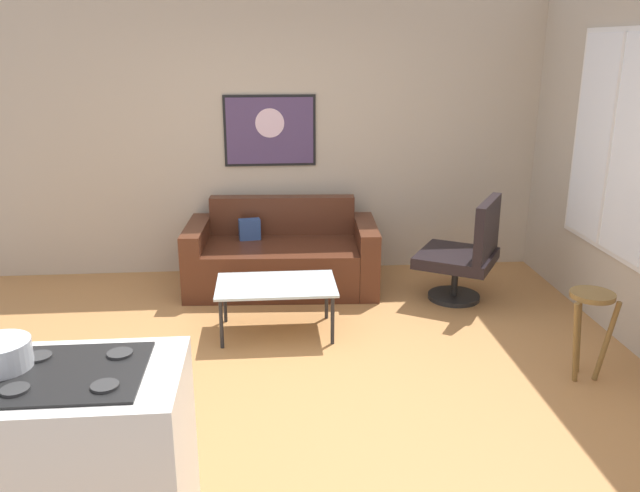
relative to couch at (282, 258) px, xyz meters
The scene contains 10 objects.
ground 1.91m from the couch, 90.12° to the right, with size 6.40×6.40×0.04m, color #AD7641.
back_wall 1.24m from the couch, 90.40° to the left, with size 6.40×0.05×2.80m, color #B4A48D.
couch is the anchor object (origin of this frame).
coffee_table 1.06m from the couch, 94.04° to the right, with size 0.94×0.59×0.42m.
armchair 1.71m from the couch, 17.12° to the right, with size 0.89×0.90×0.95m.
bar_stool 2.84m from the couch, 44.19° to the right, with size 0.34×0.33×0.63m.
kitchen_counter 3.62m from the couch, 109.47° to the right, with size 1.41×0.66×0.95m.
mixing_bowl 3.64m from the couch, 110.48° to the right, with size 0.26×0.26×0.13m.
wall_painting 1.25m from the couch, 99.41° to the left, with size 0.89×0.03×0.69m.
window 3.01m from the couch, 20.83° to the right, with size 0.03×1.26×1.74m.
Camera 1 is at (-0.13, -3.99, 2.23)m, focal length 36.49 mm.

